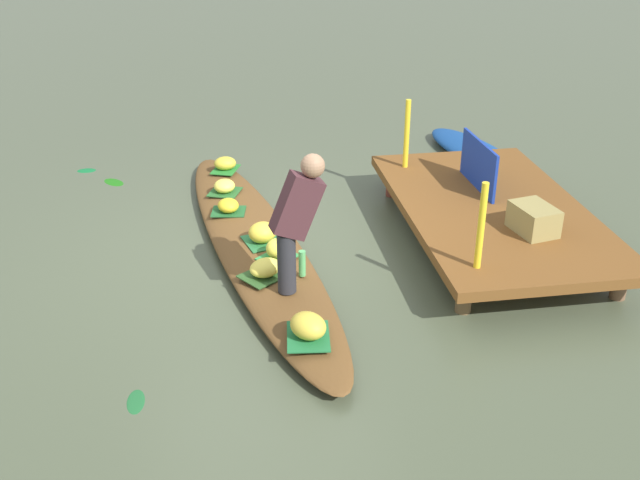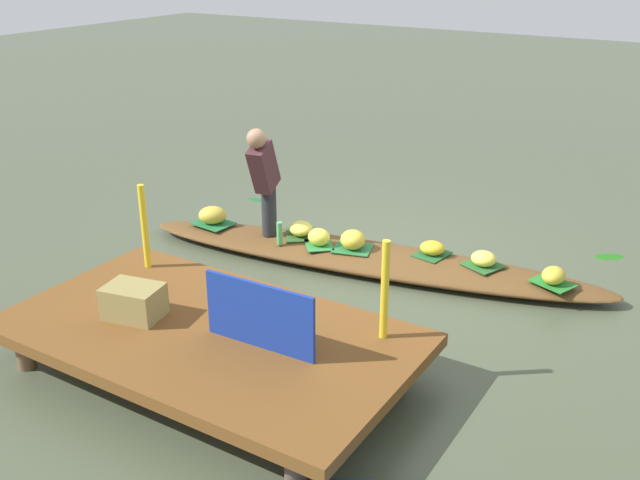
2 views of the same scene
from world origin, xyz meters
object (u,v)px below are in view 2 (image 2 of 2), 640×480
(market_banner, at_px, (259,316))
(banana_bunch_0, at_px, (484,259))
(banana_bunch_1, at_px, (319,237))
(banana_bunch_5, at_px, (432,248))
(produce_crate, at_px, (134,301))
(vendor_boat, at_px, (366,257))
(banana_bunch_2, at_px, (213,215))
(water_bottle, at_px, (280,233))
(vendor_person, at_px, (264,175))
(banana_bunch_4, at_px, (353,240))
(banana_bunch_6, at_px, (301,229))
(banana_bunch_3, at_px, (554,275))

(market_banner, bearing_deg, banana_bunch_0, -107.71)
(banana_bunch_0, xyz_separation_m, banana_bunch_1, (1.64, 0.42, 0.02))
(banana_bunch_5, relative_size, produce_crate, 0.57)
(vendor_boat, height_order, banana_bunch_5, banana_bunch_5)
(banana_bunch_2, height_order, produce_crate, produce_crate)
(banana_bunch_1, relative_size, banana_bunch_2, 0.77)
(banana_bunch_2, distance_m, market_banner, 3.11)
(vendor_boat, height_order, banana_bunch_1, banana_bunch_1)
(water_bottle, distance_m, market_banner, 2.43)
(banana_bunch_1, xyz_separation_m, banana_bunch_5, (-1.10, -0.40, -0.02))
(vendor_boat, relative_size, produce_crate, 11.39)
(market_banner, bearing_deg, banana_bunch_5, -96.62)
(vendor_person, distance_m, market_banner, 2.60)
(vendor_boat, relative_size, banana_bunch_0, 20.27)
(vendor_boat, relative_size, banana_bunch_4, 18.14)
(vendor_boat, bearing_deg, vendor_person, 4.83)
(banana_bunch_0, relative_size, banana_bunch_1, 1.03)
(banana_bunch_0, xyz_separation_m, produce_crate, (1.87, 2.80, 0.26))
(banana_bunch_6, height_order, produce_crate, produce_crate)
(banana_bunch_3, distance_m, market_banner, 3.01)
(banana_bunch_2, xyz_separation_m, banana_bunch_4, (-1.69, -0.20, 0.00))
(water_bottle, bearing_deg, banana_bunch_6, -99.49)
(vendor_boat, xyz_separation_m, vendor_person, (1.07, 0.28, 0.79))
(banana_bunch_2, relative_size, produce_crate, 0.71)
(vendor_person, relative_size, water_bottle, 5.01)
(banana_bunch_3, xyz_separation_m, banana_bunch_5, (1.22, -0.02, -0.01))
(banana_bunch_1, relative_size, banana_bunch_5, 0.96)
(vendor_boat, relative_size, banana_bunch_1, 20.89)
(banana_bunch_4, bearing_deg, vendor_person, 12.92)
(banana_bunch_4, distance_m, produce_crate, 2.57)
(banana_bunch_2, xyz_separation_m, banana_bunch_5, (-2.45, -0.50, -0.03))
(water_bottle, distance_m, produce_crate, 2.22)
(vendor_boat, height_order, banana_bunch_4, banana_bunch_4)
(banana_bunch_6, bearing_deg, banana_bunch_5, -169.62)
(banana_bunch_2, height_order, banana_bunch_6, banana_bunch_2)
(banana_bunch_6, xyz_separation_m, market_banner, (-1.20, 2.38, 0.38))
(banana_bunch_2, height_order, vendor_person, vendor_person)
(banana_bunch_0, distance_m, water_bottle, 2.10)
(banana_bunch_3, xyz_separation_m, banana_bunch_6, (2.64, 0.24, -0.01))
(vendor_boat, bearing_deg, market_banner, 90.18)
(banana_bunch_1, height_order, market_banner, market_banner)
(banana_bunch_1, height_order, banana_bunch_5, banana_bunch_1)
(banana_bunch_0, xyz_separation_m, market_banner, (0.75, 2.65, 0.38))
(banana_bunch_0, relative_size, banana_bunch_6, 0.82)
(vendor_person, bearing_deg, banana_bunch_5, -163.30)
(market_banner, relative_size, produce_crate, 2.08)
(banana_bunch_6, relative_size, vendor_person, 0.25)
(banana_bunch_0, bearing_deg, banana_bunch_6, 8.04)
(banana_bunch_4, xyz_separation_m, water_bottle, (0.71, 0.29, 0.02))
(banana_bunch_6, xyz_separation_m, produce_crate, (-0.08, 2.53, 0.26))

